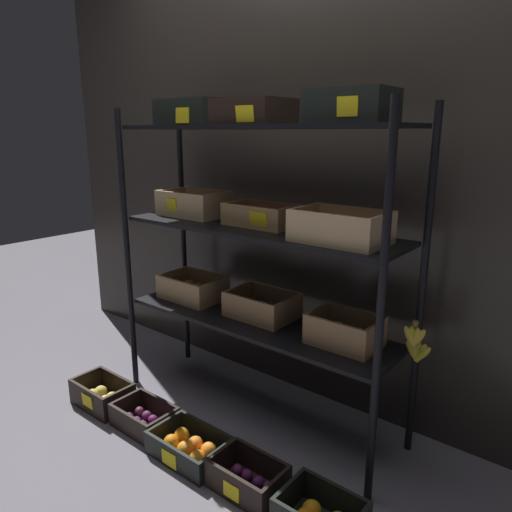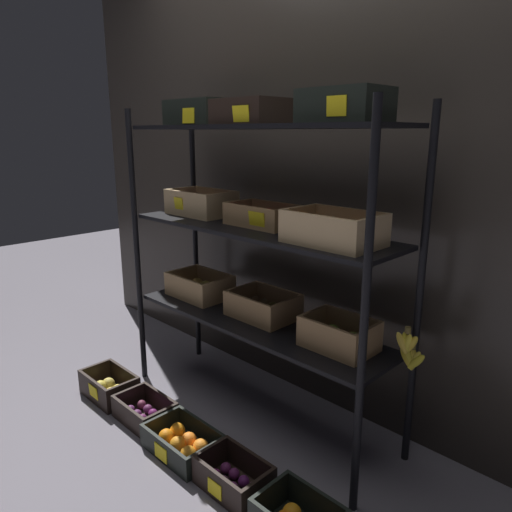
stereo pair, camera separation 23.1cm
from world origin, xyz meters
The scene contains 7 objects.
ground_plane centered at (0.00, 0.00, 0.00)m, with size 10.00×10.00×0.00m, color slate.
storefront_wall centered at (0.00, 0.41, 1.31)m, with size 3.90×0.12×2.61m, color #2D2823.
display_rack centered at (0.00, 0.01, 1.00)m, with size 1.62×0.45×1.61m.
crate_ground_apple_gold centered at (-0.69, -0.48, 0.05)m, with size 0.32×0.21×0.14m.
crate_ground_plum centered at (-0.35, -0.46, 0.04)m, with size 0.31×0.21×0.12m.
crate_ground_orange centered at (-0.01, -0.47, 0.05)m, with size 0.36×0.24×0.11m.
crate_ground_right_plum centered at (0.33, -0.47, 0.05)m, with size 0.30×0.21×0.13m.
Camera 1 is at (1.41, -1.74, 1.44)m, focal length 33.34 mm.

